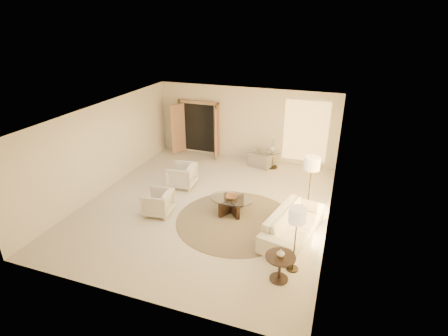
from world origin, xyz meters
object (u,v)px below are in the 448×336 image
(floor_lamp_near, at_px, (312,166))
(bowl, at_px, (232,197))
(accent_chair, at_px, (261,156))
(floor_lamp_far, at_px, (297,218))
(side_table, at_px, (272,158))
(sofa, at_px, (293,224))
(armchair_right, at_px, (158,201))
(end_vase, at_px, (281,253))
(armchair_left, at_px, (182,174))
(side_vase, at_px, (273,149))
(end_table, at_px, (280,264))
(coffee_table, at_px, (231,203))

(floor_lamp_near, height_order, bowl, floor_lamp_near)
(accent_chair, xyz_separation_m, floor_lamp_far, (2.08, -5.46, 0.96))
(side_table, bearing_deg, floor_lamp_near, -60.45)
(floor_lamp_far, distance_m, bowl, 2.92)
(sofa, xyz_separation_m, bowl, (-1.85, 0.57, 0.16))
(bowl, bearing_deg, armchair_right, -159.13)
(floor_lamp_far, xyz_separation_m, end_vase, (-0.22, -0.42, -0.65))
(bowl, bearing_deg, armchair_left, 152.95)
(sofa, distance_m, bowl, 1.94)
(bowl, bearing_deg, end_vase, -51.38)
(side_table, bearing_deg, bowl, -96.51)
(side_table, relative_size, end_vase, 3.64)
(end_vase, bearing_deg, side_table, 103.72)
(side_vase, bearing_deg, armchair_right, -118.76)
(end_table, relative_size, floor_lamp_far, 0.41)
(armchair_left, height_order, end_vase, armchair_left)
(accent_chair, relative_size, side_vase, 3.80)
(armchair_left, height_order, bowl, armchair_left)
(accent_chair, bearing_deg, coffee_table, 105.70)
(sofa, relative_size, armchair_right, 3.05)
(armchair_left, xyz_separation_m, side_table, (2.49, 2.51, -0.04))
(armchair_right, relative_size, bowl, 2.31)
(end_table, relative_size, side_table, 1.01)
(armchair_left, relative_size, floor_lamp_near, 0.48)
(coffee_table, height_order, side_vase, side_vase)
(coffee_table, bearing_deg, floor_lamp_near, 17.36)
(side_table, distance_m, end_vase, 6.07)
(armchair_right, bearing_deg, bowl, 104.38)
(armchair_right, xyz_separation_m, side_vase, (2.37, 4.33, 0.36))
(side_vase, bearing_deg, side_table, -90.00)
(accent_chair, relative_size, end_vase, 4.98)
(armchair_left, bearing_deg, bowl, 57.36)
(floor_lamp_near, bearing_deg, coffee_table, -162.64)
(side_table, xyz_separation_m, end_vase, (1.44, -5.89, 0.31))
(sofa, height_order, coffee_table, sofa)
(sofa, bearing_deg, floor_lamp_far, -157.46)
(side_vase, bearing_deg, end_vase, -76.28)
(end_table, xyz_separation_m, floor_lamp_far, (0.22, 0.42, 0.92))
(coffee_table, bearing_deg, armchair_right, -159.13)
(sofa, distance_m, end_table, 1.74)
(end_vase, bearing_deg, sofa, 89.98)
(floor_lamp_near, bearing_deg, bowl, -162.64)
(accent_chair, bearing_deg, end_vase, 123.04)
(side_table, height_order, side_vase, side_vase)
(armchair_left, xyz_separation_m, floor_lamp_far, (4.15, -2.95, 0.92))
(coffee_table, bearing_deg, bowl, 90.00)
(bowl, bearing_deg, coffee_table, -90.00)
(armchair_left, bearing_deg, side_table, 129.62)
(armchair_left, xyz_separation_m, coffee_table, (2.09, -1.06, -0.13))
(coffee_table, distance_m, end_table, 2.96)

